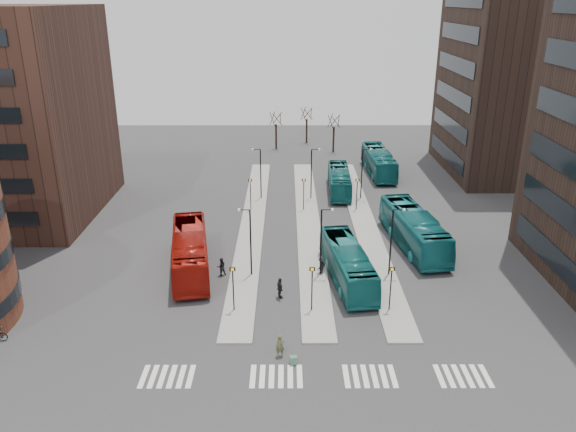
{
  "coord_description": "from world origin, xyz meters",
  "views": [
    {
      "loc": [
        -0.32,
        -25.79,
        22.67
      ],
      "look_at": [
        -0.21,
        19.52,
        5.0
      ],
      "focal_mm": 35.0,
      "sensor_mm": 36.0,
      "label": 1
    }
  ],
  "objects_px": {
    "teal_bus_b": "(339,181)",
    "traveller": "(280,346)",
    "suitcase": "(293,360)",
    "teal_bus_a": "(347,263)",
    "red_bus": "(190,251)",
    "teal_bus_d": "(379,162)",
    "commuter_a": "(221,267)",
    "commuter_b": "(280,288)",
    "commuter_c": "(322,266)",
    "teal_bus_c": "(414,229)"
  },
  "relations": [
    {
      "from": "teal_bus_b",
      "to": "traveller",
      "type": "bearing_deg",
      "value": -99.23
    },
    {
      "from": "suitcase",
      "to": "teal_bus_a",
      "type": "relative_size",
      "value": 0.05
    },
    {
      "from": "red_bus",
      "to": "teal_bus_b",
      "type": "xyz_separation_m",
      "value": [
        15.09,
        21.21,
        -0.28
      ]
    },
    {
      "from": "teal_bus_d",
      "to": "commuter_a",
      "type": "xyz_separation_m",
      "value": [
        -18.31,
        -30.24,
        -0.88
      ]
    },
    {
      "from": "commuter_b",
      "to": "teal_bus_b",
      "type": "bearing_deg",
      "value": -37.16
    },
    {
      "from": "suitcase",
      "to": "teal_bus_d",
      "type": "height_order",
      "value": "teal_bus_d"
    },
    {
      "from": "suitcase",
      "to": "commuter_c",
      "type": "distance_m",
      "value": 13.27
    },
    {
      "from": "teal_bus_c",
      "to": "commuter_b",
      "type": "distance_m",
      "value": 16.36
    },
    {
      "from": "teal_bus_b",
      "to": "commuter_c",
      "type": "distance_m",
      "value": 22.54
    },
    {
      "from": "teal_bus_c",
      "to": "commuter_a",
      "type": "height_order",
      "value": "teal_bus_c"
    },
    {
      "from": "red_bus",
      "to": "teal_bus_d",
      "type": "bearing_deg",
      "value": 44.28
    },
    {
      "from": "suitcase",
      "to": "traveller",
      "type": "height_order",
      "value": "traveller"
    },
    {
      "from": "commuter_a",
      "to": "commuter_b",
      "type": "distance_m",
      "value": 6.55
    },
    {
      "from": "teal_bus_b",
      "to": "suitcase",
      "type": "bearing_deg",
      "value": -97.57
    },
    {
      "from": "teal_bus_d",
      "to": "commuter_b",
      "type": "distance_m",
      "value": 36.73
    },
    {
      "from": "suitcase",
      "to": "teal_bus_d",
      "type": "distance_m",
      "value": 44.77
    },
    {
      "from": "traveller",
      "to": "teal_bus_a",
      "type": "bearing_deg",
      "value": 54.86
    },
    {
      "from": "red_bus",
      "to": "teal_bus_b",
      "type": "relative_size",
      "value": 1.19
    },
    {
      "from": "red_bus",
      "to": "teal_bus_a",
      "type": "relative_size",
      "value": 1.11
    },
    {
      "from": "suitcase",
      "to": "commuter_b",
      "type": "bearing_deg",
      "value": 85.65
    },
    {
      "from": "teal_bus_b",
      "to": "teal_bus_d",
      "type": "bearing_deg",
      "value": 54.32
    },
    {
      "from": "commuter_c",
      "to": "teal_bus_a",
      "type": "bearing_deg",
      "value": 102.4
    },
    {
      "from": "teal_bus_a",
      "to": "commuter_b",
      "type": "height_order",
      "value": "teal_bus_a"
    },
    {
      "from": "traveller",
      "to": "commuter_a",
      "type": "xyz_separation_m",
      "value": [
        -5.26,
        11.95,
        -0.0
      ]
    },
    {
      "from": "traveller",
      "to": "teal_bus_d",
      "type": "bearing_deg",
      "value": 64.75
    },
    {
      "from": "teal_bus_d",
      "to": "traveller",
      "type": "bearing_deg",
      "value": -109.34
    },
    {
      "from": "suitcase",
      "to": "teal_bus_a",
      "type": "xyz_separation_m",
      "value": [
        4.73,
        11.85,
        1.29
      ]
    },
    {
      "from": "red_bus",
      "to": "teal_bus_d",
      "type": "height_order",
      "value": "red_bus"
    },
    {
      "from": "teal_bus_a",
      "to": "teal_bus_b",
      "type": "height_order",
      "value": "teal_bus_a"
    },
    {
      "from": "commuter_a",
      "to": "teal_bus_c",
      "type": "bearing_deg",
      "value": -179.38
    },
    {
      "from": "teal_bus_a",
      "to": "teal_bus_b",
      "type": "distance_m",
      "value": 23.45
    },
    {
      "from": "suitcase",
      "to": "commuter_a",
      "type": "relative_size",
      "value": 0.36
    },
    {
      "from": "teal_bus_c",
      "to": "traveller",
      "type": "relative_size",
      "value": 7.9
    },
    {
      "from": "commuter_a",
      "to": "commuter_b",
      "type": "relative_size",
      "value": 0.91
    },
    {
      "from": "teal_bus_b",
      "to": "traveller",
      "type": "distance_m",
      "value": 35.09
    },
    {
      "from": "commuter_b",
      "to": "teal_bus_a",
      "type": "bearing_deg",
      "value": -83.92
    },
    {
      "from": "commuter_c",
      "to": "commuter_a",
      "type": "bearing_deg",
      "value": -47.86
    },
    {
      "from": "teal_bus_d",
      "to": "teal_bus_b",
      "type": "bearing_deg",
      "value": -130.07
    },
    {
      "from": "teal_bus_b",
      "to": "teal_bus_c",
      "type": "relative_size",
      "value": 0.82
    },
    {
      "from": "teal_bus_a",
      "to": "teal_bus_c",
      "type": "distance_m",
      "value": 10.01
    },
    {
      "from": "teal_bus_b",
      "to": "traveller",
      "type": "relative_size",
      "value": 6.48
    },
    {
      "from": "traveller",
      "to": "commuter_c",
      "type": "distance_m",
      "value": 12.62
    },
    {
      "from": "traveller",
      "to": "suitcase",
      "type": "bearing_deg",
      "value": -52.73
    },
    {
      "from": "suitcase",
      "to": "commuter_a",
      "type": "bearing_deg",
      "value": 104.86
    },
    {
      "from": "teal_bus_c",
      "to": "traveller",
      "type": "bearing_deg",
      "value": -133.13
    },
    {
      "from": "red_bus",
      "to": "traveller",
      "type": "height_order",
      "value": "red_bus"
    },
    {
      "from": "teal_bus_a",
      "to": "teal_bus_b",
      "type": "xyz_separation_m",
      "value": [
        1.36,
        23.41,
        -0.11
      ]
    },
    {
      "from": "suitcase",
      "to": "teal_bus_d",
      "type": "xyz_separation_m",
      "value": [
        12.17,
        43.06,
        1.41
      ]
    },
    {
      "from": "teal_bus_a",
      "to": "teal_bus_c",
      "type": "bearing_deg",
      "value": 37.14
    },
    {
      "from": "teal_bus_c",
      "to": "traveller",
      "type": "height_order",
      "value": "teal_bus_c"
    }
  ]
}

